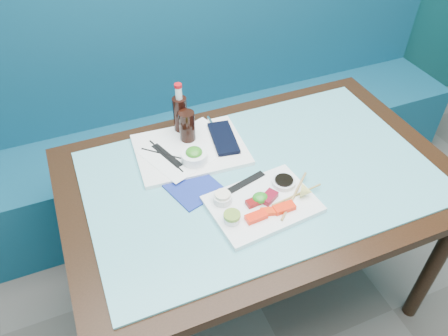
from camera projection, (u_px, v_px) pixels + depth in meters
name	position (u px, v px, depth m)	size (l,w,h in m)	color
booth_bench	(190.00, 128.00, 2.39)	(3.00, 0.56, 1.17)	navy
dining_table	(259.00, 192.00, 1.62)	(1.40, 0.90, 0.75)	black
glass_top	(261.00, 175.00, 1.56)	(1.22, 0.76, 0.01)	#5BADB6
sashimi_plate	(262.00, 204.00, 1.44)	(0.34, 0.24, 0.02)	white
salmon_left	(256.00, 217.00, 1.38)	(0.07, 0.03, 0.02)	#FD230A
salmon_mid	(270.00, 211.00, 1.40)	(0.06, 0.03, 0.01)	#F52F09
salmon_right	(284.00, 208.00, 1.41)	(0.07, 0.03, 0.02)	#FF270A
tuna_left	(254.00, 202.00, 1.43)	(0.05, 0.03, 0.02)	maroon
tuna_right	(269.00, 197.00, 1.44)	(0.06, 0.04, 0.02)	maroon
seaweed_garnish	(260.00, 198.00, 1.43)	(0.05, 0.05, 0.03)	#26831E
ramekin_wasabi	(232.00, 219.00, 1.37)	(0.05, 0.05, 0.02)	white
wasabi_fill	(232.00, 215.00, 1.36)	(0.05, 0.05, 0.01)	olive
ramekin_ginger	(223.00, 199.00, 1.43)	(0.06, 0.06, 0.03)	silver
ginger_fill	(223.00, 195.00, 1.42)	(0.05, 0.05, 0.01)	#F6E7C9
soy_dish	(284.00, 182.00, 1.49)	(0.08, 0.08, 0.02)	silver
soy_fill	(284.00, 180.00, 1.49)	(0.06, 0.06, 0.01)	black
lemon_wedge	(306.00, 191.00, 1.44)	(0.05, 0.05, 0.04)	#E7DF6D
chopstick_sleeve	(245.00, 182.00, 1.50)	(0.16, 0.03, 0.00)	black
wooden_chopstick_a	(294.00, 195.00, 1.45)	(0.01, 0.01, 0.24)	#A7834E
wooden_chopstick_b	(297.00, 195.00, 1.46)	(0.01, 0.01, 0.20)	#9B8549
serving_tray	(190.00, 150.00, 1.65)	(0.41, 0.30, 0.02)	white
paper_placemat	(190.00, 148.00, 1.64)	(0.33, 0.23, 0.00)	white
seaweed_bowl	(194.00, 157.00, 1.58)	(0.10, 0.10, 0.04)	white
seaweed_salad	(194.00, 152.00, 1.56)	(0.06, 0.06, 0.03)	#30841E
cola_glass	(187.00, 126.00, 1.64)	(0.06, 0.06, 0.12)	black
navy_pouch	(223.00, 138.00, 1.68)	(0.09, 0.20, 0.02)	black
fork	(212.00, 124.00, 1.75)	(0.01, 0.01, 0.10)	white
black_chopstick_a	(166.00, 156.00, 1.61)	(0.01, 0.01, 0.22)	black
black_chopstick_b	(168.00, 155.00, 1.61)	(0.01, 0.01, 0.22)	black
tray_sleeve	(167.00, 155.00, 1.61)	(0.03, 0.16, 0.00)	black
cola_bottle_body	(180.00, 116.00, 1.69)	(0.06, 0.06, 0.16)	black
cola_bottle_neck	(179.00, 93.00, 1.62)	(0.03, 0.03, 0.05)	white
cola_bottle_cap	(178.00, 86.00, 1.60)	(0.03, 0.03, 0.01)	#B80B12
blue_napkin	(194.00, 188.00, 1.51)	(0.16, 0.16, 0.01)	navy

